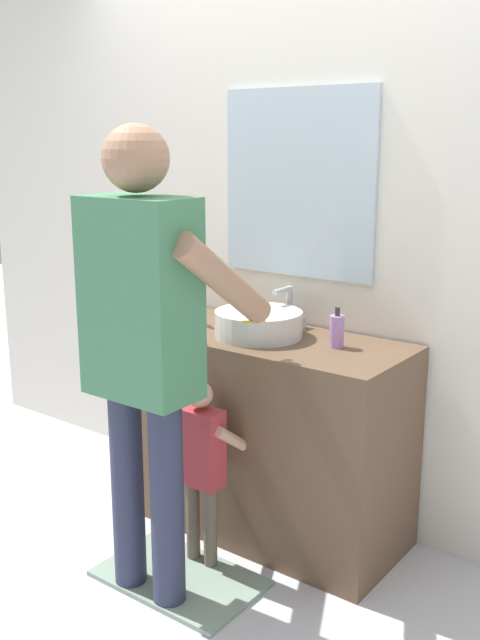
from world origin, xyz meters
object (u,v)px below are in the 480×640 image
(soap_bottle, at_px, (337,331))
(child_toddler, at_px, (202,458))
(toothbrush_cup, at_px, (193,313))
(adult_parent, at_px, (145,328))

(soap_bottle, xyz_separation_m, child_toddler, (-0.35, -0.44, -0.48))
(toothbrush_cup, bearing_deg, adult_parent, -63.27)
(toothbrush_cup, height_order, adult_parent, adult_parent)
(soap_bottle, bearing_deg, toothbrush_cup, -174.55)
(toothbrush_cup, bearing_deg, child_toddler, -46.33)
(child_toddler, bearing_deg, adult_parent, -97.43)
(toothbrush_cup, bearing_deg, soap_bottle, 5.45)
(child_toddler, bearing_deg, toothbrush_cup, 133.67)
(soap_bottle, bearing_deg, adult_parent, -118.56)
(adult_parent, bearing_deg, child_toddler, 82.57)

